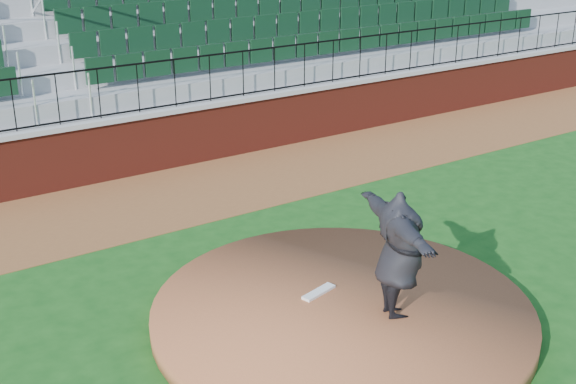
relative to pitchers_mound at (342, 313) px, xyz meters
name	(u,v)px	position (x,y,z in m)	size (l,w,h in m)	color
ground	(347,310)	(0.24, 0.18, -0.12)	(90.00, 90.00, 0.00)	#164E16
warning_track	(177,194)	(0.24, 5.58, -0.12)	(34.00, 3.20, 0.01)	brown
field_wall	(142,144)	(0.24, 7.18, 0.47)	(34.00, 0.35, 1.20)	maroon
wall_cap	(140,114)	(0.24, 7.18, 1.12)	(34.00, 0.45, 0.10)	#B7B7B7
wall_railing	(138,88)	(0.24, 7.18, 1.67)	(34.00, 0.05, 1.00)	black
seating_stands	(89,44)	(0.24, 9.91, 2.18)	(34.00, 5.10, 4.60)	gray
concourse_wall	(49,11)	(0.24, 12.71, 2.62)	(34.00, 0.50, 5.50)	maroon
pitchers_mound	(342,313)	(0.00, 0.00, 0.00)	(5.17, 5.17, 0.25)	brown
pitching_rubber	(319,292)	(-0.08, 0.44, 0.14)	(0.57, 0.14, 0.04)	white
pitcher	(399,255)	(0.43, -0.59, 1.00)	(2.15, 0.59, 1.75)	black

